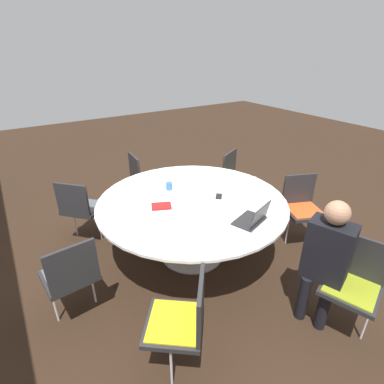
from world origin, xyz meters
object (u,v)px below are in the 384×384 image
Objects in this scene: person_0 at (327,255)px; chair_4 at (80,205)px; chair_3 at (143,176)px; coffee_cup at (169,186)px; chair_0 at (354,279)px; cell_phone at (219,196)px; chair_2 at (237,175)px; spiral_notebook at (161,206)px; chair_1 at (302,204)px; chair_6 at (183,318)px; chair_5 at (71,273)px; laptop at (254,218)px.

chair_4 is at bearing 12.92° from person_0.
coffee_cup is at bearing -2.32° from chair_3.
cell_phone is (1.50, 0.30, 0.23)m from chair_0.
chair_3 reaches higher than cell_phone.
chair_4 is (0.32, 2.25, 0.00)m from chair_2.
spiral_notebook is at bearing -8.43° from chair_4.
chair_4 is (-0.42, 1.04, 0.00)m from chair_3.
chair_1 is 2.25m from chair_6.
chair_3 is at bearing 42.85° from chair_5.
chair_1 is at bearing 38.54° from chair_3.
chair_5 is 1.46m from coffee_cup.
chair_4 is at bearing -9.58° from chair_1.
chair_4 is at bearing 66.32° from chair_5.
chair_1 is 9.48× the size of coffee_cup.
chair_4 is 1.14m from coffee_cup.
coffee_cup is (-0.29, 1.33, 0.27)m from chair_2.
person_0 is at bearing -150.66° from spiral_notebook.
person_0 reaches higher than cell_phone.
chair_1 and chair_2 have the same top height.
chair_2 is at bearing -144.15° from laptop.
person_0 reaches higher than chair_6.
spiral_notebook is (-0.95, -0.64, 0.24)m from chair_4.
chair_5 is at bearing 69.73° from chair_6.
chair_5 is at bearing -37.36° from chair_3.
laptop is at bearing -1.25° from person_0.
chair_5 is 2.19× the size of laptop.
chair_2 is 1.74m from spiral_notebook.
chair_0 is at bearing -149.58° from spiral_notebook.
chair_0 and chair_3 have the same top height.
chair_0 is at bearing -160.84° from coffee_cup.
laptop reaches higher than chair_3.
coffee_cup is (0.86, 1.41, 0.27)m from chair_1.
laptop is 0.63m from cell_phone.
chair_2 is at bearing -77.59° from coffee_cup.
chair_2 is 2.22m from person_0.
person_0 is at bearing 19.07° from chair_0.
chair_4 is 1.72m from cell_phone.
cell_phone is at bearing -113.96° from laptop.
chair_6 is at bearing 3.12° from laptop.
chair_1 is 1.28m from person_0.
chair_6 is at bearing -14.34° from chair_3.
chair_5 is (0.28, 2.72, 0.00)m from chair_1.
chair_3 is 1.08m from coffee_cup.
chair_2 and chair_4 have the same top height.
laptop is (-0.52, -1.64, 0.28)m from chair_5.
laptop is (0.88, 0.36, 0.28)m from chair_0.
chair_2 is at bearing 39.14° from chair_4.
chair_2 and chair_3 have the same top height.
chair_2 is 1.00× the size of chair_5.
chair_2 and chair_5 have the same top height.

